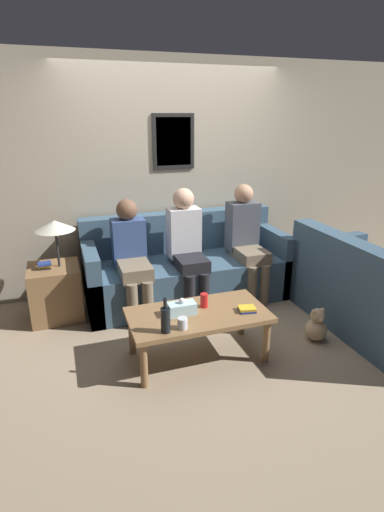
# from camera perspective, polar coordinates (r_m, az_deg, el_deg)

# --- Properties ---
(ground_plane) EXTENTS (16.00, 16.00, 0.00)m
(ground_plane) POSITION_cam_1_polar(r_m,az_deg,el_deg) (4.23, 1.39, -8.52)
(ground_plane) COLOR gray
(wall_back) EXTENTS (9.00, 0.08, 2.60)m
(wall_back) POSITION_cam_1_polar(r_m,az_deg,el_deg) (4.72, -2.72, 11.24)
(wall_back) COLOR #9E937F
(wall_back) RESTS_ON ground_plane
(couch_main) EXTENTS (2.25, 0.89, 0.93)m
(couch_main) POSITION_cam_1_polar(r_m,az_deg,el_deg) (4.54, -0.87, -1.92)
(couch_main) COLOR #385166
(couch_main) RESTS_ON ground_plane
(couch_side) EXTENTS (0.89, 1.68, 0.93)m
(couch_side) POSITION_cam_1_polar(r_m,az_deg,el_deg) (4.23, 24.36, -5.50)
(couch_side) COLOR #385166
(couch_side) RESTS_ON ground_plane
(coffee_table) EXTENTS (1.17, 0.61, 0.43)m
(coffee_table) POSITION_cam_1_polar(r_m,az_deg,el_deg) (3.39, 0.88, -8.94)
(coffee_table) COLOR olive
(coffee_table) RESTS_ON ground_plane
(side_table_with_lamp) EXTENTS (0.51, 0.50, 1.03)m
(side_table_with_lamp) POSITION_cam_1_polar(r_m,az_deg,el_deg) (4.30, -18.86, -4.05)
(side_table_with_lamp) COLOR olive
(side_table_with_lamp) RESTS_ON ground_plane
(wine_bottle) EXTENTS (0.07, 0.07, 0.29)m
(wine_bottle) POSITION_cam_1_polar(r_m,az_deg,el_deg) (3.05, -3.80, -9.01)
(wine_bottle) COLOR black
(wine_bottle) RESTS_ON coffee_table
(drinking_glass) EXTENTS (0.08, 0.08, 0.09)m
(drinking_glass) POSITION_cam_1_polar(r_m,az_deg,el_deg) (3.12, -1.37, -9.58)
(drinking_glass) COLOR silver
(drinking_glass) RESTS_ON coffee_table
(book_stack) EXTENTS (0.16, 0.14, 0.04)m
(book_stack) POSITION_cam_1_polar(r_m,az_deg,el_deg) (3.42, 7.85, -7.52)
(book_stack) COLOR navy
(book_stack) RESTS_ON coffee_table
(soda_can) EXTENTS (0.07, 0.07, 0.12)m
(soda_can) POSITION_cam_1_polar(r_m,az_deg,el_deg) (3.44, 1.74, -6.35)
(soda_can) COLOR red
(soda_can) RESTS_ON coffee_table
(tissue_box) EXTENTS (0.23, 0.12, 0.15)m
(tissue_box) POSITION_cam_1_polar(r_m,az_deg,el_deg) (3.32, -1.46, -7.47)
(tissue_box) COLOR silver
(tissue_box) RESTS_ON coffee_table
(person_left) EXTENTS (0.34, 0.66, 1.18)m
(person_left) POSITION_cam_1_polar(r_m,az_deg,el_deg) (4.12, -8.65, 0.41)
(person_left) COLOR #756651
(person_left) RESTS_ON ground_plane
(person_middle) EXTENTS (0.34, 0.61, 1.27)m
(person_middle) POSITION_cam_1_polar(r_m,az_deg,el_deg) (4.23, -0.73, 1.82)
(person_middle) COLOR black
(person_middle) RESTS_ON ground_plane
(person_right) EXTENTS (0.34, 0.61, 1.26)m
(person_right) POSITION_cam_1_polar(r_m,az_deg,el_deg) (4.51, 7.78, 2.69)
(person_right) COLOR #756651
(person_right) RESTS_ON ground_plane
(teddy_bear) EXTENTS (0.20, 0.20, 0.32)m
(teddy_bear) POSITION_cam_1_polar(r_m,az_deg,el_deg) (3.93, 17.34, -9.57)
(teddy_bear) COLOR tan
(teddy_bear) RESTS_ON ground_plane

